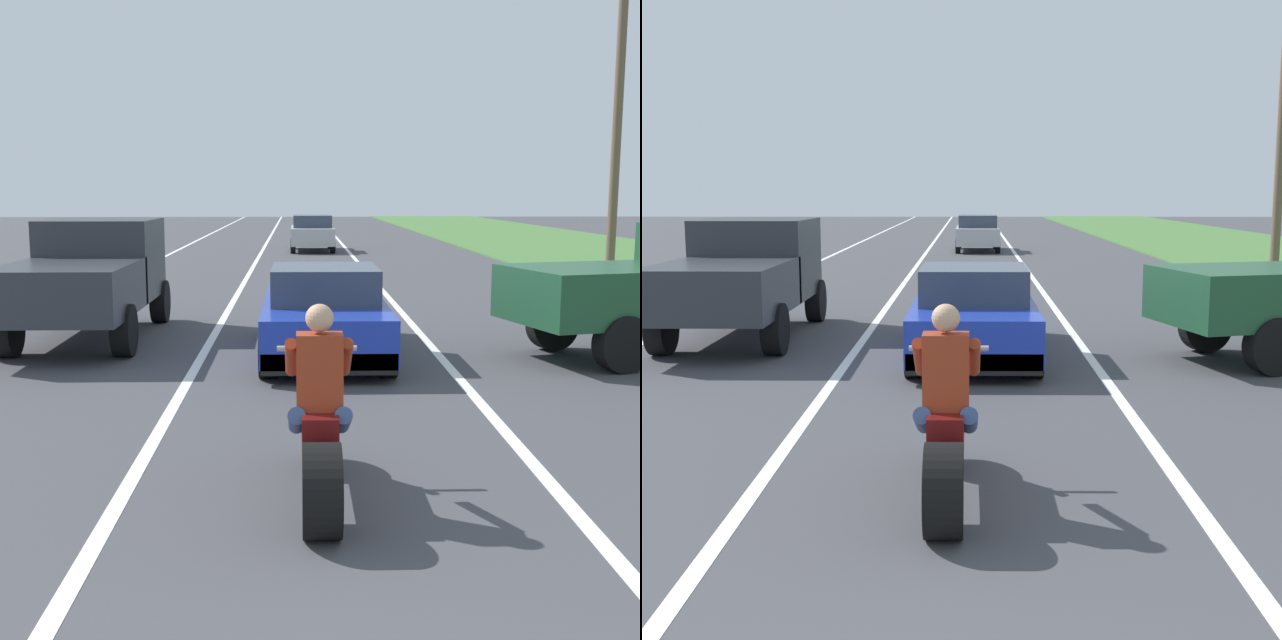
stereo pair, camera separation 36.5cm
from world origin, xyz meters
TOP-DOWN VIEW (x-y plane):
  - lane_stripe_left_solid at (-5.40, 20.00)m, footprint 0.14×120.00m
  - lane_stripe_right_solid at (1.80, 20.00)m, footprint 0.14×120.00m
  - lane_stripe_centre_dashed at (-1.80, 20.00)m, footprint 0.14×120.00m
  - motorcycle_with_rider at (-0.19, 4.25)m, footprint 0.70×2.21m
  - sports_car_blue at (0.05, 10.37)m, footprint 1.84×4.30m
  - pickup_truck_left_lane_dark_grey at (-3.83, 11.98)m, footprint 2.02×4.80m
  - utility_pole_roadside at (8.01, 19.87)m, footprint 0.24×0.24m
  - distant_car_far_ahead at (0.30, 32.72)m, footprint 1.80×4.00m

SIDE VIEW (x-z plane):
  - lane_stripe_left_solid at x=-5.40m, z-range 0.00..0.01m
  - lane_stripe_right_solid at x=1.80m, z-range 0.00..0.01m
  - lane_stripe_centre_dashed at x=-1.80m, z-range 0.00..0.01m
  - motorcycle_with_rider at x=-0.19m, z-range -0.22..1.40m
  - sports_car_blue at x=0.05m, z-range -0.05..1.31m
  - distant_car_far_ahead at x=0.30m, z-range 0.02..1.52m
  - pickup_truck_left_lane_dark_grey at x=-3.83m, z-range 0.12..2.10m
  - utility_pole_roadside at x=8.01m, z-range 0.00..7.32m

